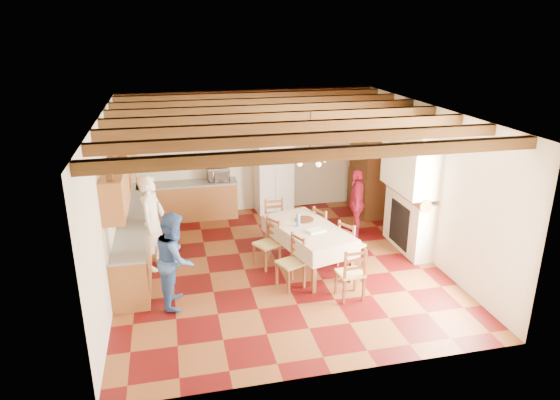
{
  "coord_description": "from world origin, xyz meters",
  "views": [
    {
      "loc": [
        -1.91,
        -8.5,
        4.45
      ],
      "look_at": [
        0.1,
        0.3,
        1.25
      ],
      "focal_mm": 32.0,
      "sensor_mm": 36.0,
      "label": 1
    }
  ],
  "objects_px": {
    "chair_left_near": "(290,262)",
    "person_woman_red": "(357,203)",
    "chair_left_far": "(267,243)",
    "chair_end_near": "(350,272)",
    "chair_right_near": "(351,244)",
    "microwave": "(218,175)",
    "refrigerator": "(273,176)",
    "dining_table": "(308,231)",
    "hutch": "(367,168)",
    "chair_right_far": "(325,229)",
    "person_woman_blue": "(175,259)",
    "person_man": "(152,222)",
    "chair_end_far": "(276,223)"
  },
  "relations": [
    {
      "from": "chair_left_near",
      "to": "person_man",
      "type": "bearing_deg",
      "value": -141.64
    },
    {
      "from": "chair_left_far",
      "to": "person_woman_blue",
      "type": "xyz_separation_m",
      "value": [
        -1.72,
        -0.98,
        0.33
      ]
    },
    {
      "from": "chair_end_near",
      "to": "refrigerator",
      "type": "bearing_deg",
      "value": -89.05
    },
    {
      "from": "chair_end_far",
      "to": "person_woman_blue",
      "type": "bearing_deg",
      "value": -138.76
    },
    {
      "from": "chair_left_far",
      "to": "chair_end_near",
      "type": "relative_size",
      "value": 1.0
    },
    {
      "from": "chair_left_near",
      "to": "microwave",
      "type": "distance_m",
      "value": 3.91
    },
    {
      "from": "chair_right_far",
      "to": "chair_end_near",
      "type": "relative_size",
      "value": 1.0
    },
    {
      "from": "chair_end_far",
      "to": "microwave",
      "type": "relative_size",
      "value": 1.87
    },
    {
      "from": "person_woman_red",
      "to": "chair_right_near",
      "type": "bearing_deg",
      "value": -1.61
    },
    {
      "from": "chair_end_far",
      "to": "chair_right_far",
      "type": "bearing_deg",
      "value": -32.1
    },
    {
      "from": "chair_left_near",
      "to": "microwave",
      "type": "relative_size",
      "value": 1.87
    },
    {
      "from": "chair_left_near",
      "to": "person_man",
      "type": "xyz_separation_m",
      "value": [
        -2.35,
        1.32,
        0.45
      ]
    },
    {
      "from": "chair_left_near",
      "to": "chair_right_near",
      "type": "bearing_deg",
      "value": 88.11
    },
    {
      "from": "refrigerator",
      "to": "dining_table",
      "type": "distance_m",
      "value": 3.27
    },
    {
      "from": "chair_right_near",
      "to": "chair_end_near",
      "type": "height_order",
      "value": "same"
    },
    {
      "from": "chair_right_far",
      "to": "person_woman_blue",
      "type": "xyz_separation_m",
      "value": [
        -3.04,
        -1.41,
        0.33
      ]
    },
    {
      "from": "chair_right_near",
      "to": "chair_end_far",
      "type": "xyz_separation_m",
      "value": [
        -1.18,
        1.36,
        0.0
      ]
    },
    {
      "from": "chair_right_far",
      "to": "person_woman_blue",
      "type": "relative_size",
      "value": 0.59
    },
    {
      "from": "dining_table",
      "to": "chair_right_near",
      "type": "distance_m",
      "value": 0.88
    },
    {
      "from": "hutch",
      "to": "dining_table",
      "type": "height_order",
      "value": "hutch"
    },
    {
      "from": "dining_table",
      "to": "chair_right_near",
      "type": "xyz_separation_m",
      "value": [
        0.82,
        -0.15,
        -0.28
      ]
    },
    {
      "from": "person_woman_blue",
      "to": "person_woman_red",
      "type": "distance_m",
      "value": 4.44
    },
    {
      "from": "hutch",
      "to": "chair_right_far",
      "type": "height_order",
      "value": "hutch"
    },
    {
      "from": "chair_left_far",
      "to": "chair_right_near",
      "type": "xyz_separation_m",
      "value": [
        1.58,
        -0.39,
        0.0
      ]
    },
    {
      "from": "refrigerator",
      "to": "chair_right_far",
      "type": "height_order",
      "value": "refrigerator"
    },
    {
      "from": "refrigerator",
      "to": "chair_left_near",
      "type": "distance_m",
      "value": 3.97
    },
    {
      "from": "hutch",
      "to": "dining_table",
      "type": "xyz_separation_m",
      "value": [
        -2.21,
        -2.57,
        -0.39
      ]
    },
    {
      "from": "refrigerator",
      "to": "chair_end_near",
      "type": "bearing_deg",
      "value": -90.8
    },
    {
      "from": "person_man",
      "to": "microwave",
      "type": "height_order",
      "value": "person_man"
    },
    {
      "from": "chair_right_far",
      "to": "person_woman_red",
      "type": "xyz_separation_m",
      "value": [
        0.9,
        0.63,
        0.27
      ]
    },
    {
      "from": "chair_right_near",
      "to": "chair_end_near",
      "type": "bearing_deg",
      "value": 128.96
    },
    {
      "from": "chair_end_near",
      "to": "chair_end_far",
      "type": "height_order",
      "value": "same"
    },
    {
      "from": "chair_left_near",
      "to": "chair_end_far",
      "type": "height_order",
      "value": "same"
    },
    {
      "from": "person_woman_blue",
      "to": "refrigerator",
      "type": "bearing_deg",
      "value": -25.34
    },
    {
      "from": "refrigerator",
      "to": "microwave",
      "type": "height_order",
      "value": "refrigerator"
    },
    {
      "from": "microwave",
      "to": "chair_right_near",
      "type": "bearing_deg",
      "value": -57.42
    },
    {
      "from": "chair_left_far",
      "to": "microwave",
      "type": "xyz_separation_m",
      "value": [
        -0.59,
        2.9,
        0.56
      ]
    },
    {
      "from": "dining_table",
      "to": "chair_left_near",
      "type": "distance_m",
      "value": 0.86
    },
    {
      "from": "chair_left_near",
      "to": "person_woman_blue",
      "type": "xyz_separation_m",
      "value": [
        -1.98,
        -0.11,
        0.33
      ]
    },
    {
      "from": "person_man",
      "to": "chair_end_near",
      "type": "bearing_deg",
      "value": -99.1
    },
    {
      "from": "person_man",
      "to": "person_woman_red",
      "type": "bearing_deg",
      "value": -60.54
    },
    {
      "from": "refrigerator",
      "to": "hutch",
      "type": "xyz_separation_m",
      "value": [
        2.2,
        -0.7,
        0.28
      ]
    },
    {
      "from": "chair_left_far",
      "to": "person_man",
      "type": "bearing_deg",
      "value": -128.76
    },
    {
      "from": "chair_left_near",
      "to": "person_woman_red",
      "type": "distance_m",
      "value": 2.77
    },
    {
      "from": "chair_left_near",
      "to": "chair_left_far",
      "type": "xyz_separation_m",
      "value": [
        -0.25,
        0.88,
        0.0
      ]
    },
    {
      "from": "chair_left_far",
      "to": "chair_right_near",
      "type": "height_order",
      "value": "same"
    },
    {
      "from": "chair_left_near",
      "to": "microwave",
      "type": "bearing_deg",
      "value": 170.3
    },
    {
      "from": "person_man",
      "to": "chair_left_near",
      "type": "bearing_deg",
      "value": -97.96
    },
    {
      "from": "chair_left_near",
      "to": "chair_end_near",
      "type": "bearing_deg",
      "value": 34.38
    },
    {
      "from": "chair_left_near",
      "to": "chair_end_far",
      "type": "xyz_separation_m",
      "value": [
        0.14,
        1.85,
        0.0
      ]
    }
  ]
}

